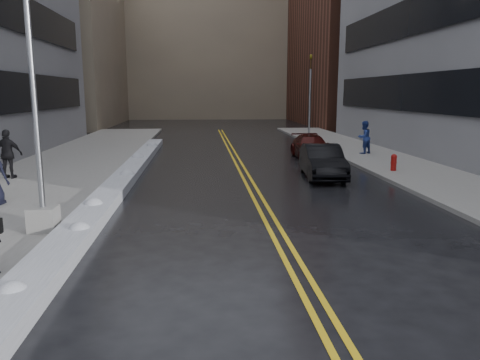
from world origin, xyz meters
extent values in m
plane|color=black|center=(0.00, 0.00, 0.00)|extent=(160.00, 160.00, 0.00)
cube|color=gray|center=(-5.75, 10.00, 0.07)|extent=(5.50, 50.00, 0.15)
cube|color=gray|center=(10.00, 10.00, 0.07)|extent=(4.00, 50.00, 0.15)
cube|color=gold|center=(2.35, 10.00, 0.00)|extent=(0.12, 50.00, 0.01)
cube|color=gold|center=(2.65, 10.00, 0.00)|extent=(0.12, 50.00, 0.01)
cube|color=silver|center=(-2.45, 8.00, 0.17)|extent=(0.90, 30.00, 0.34)
cube|color=gray|center=(-15.50, 44.00, 9.00)|extent=(14.00, 22.00, 18.00)
cube|color=gray|center=(2.00, 60.00, 11.00)|extent=(36.00, 16.00, 22.00)
cube|color=gray|center=(-3.30, 2.00, 0.45)|extent=(0.65, 0.65, 0.60)
cylinder|color=gray|center=(-3.30, 2.00, 4.25)|extent=(0.14, 0.14, 7.00)
cylinder|color=maroon|center=(9.00, 10.00, 0.45)|extent=(0.24, 0.24, 0.60)
sphere|color=maroon|center=(9.00, 10.00, 0.75)|extent=(0.26, 0.26, 0.26)
cylinder|color=maroon|center=(9.00, 10.00, 0.50)|extent=(0.25, 0.10, 0.10)
cylinder|color=gray|center=(8.50, 24.00, 2.65)|extent=(0.14, 0.14, 5.00)
imported|color=#594C0C|center=(8.50, 24.00, 5.65)|extent=(0.16, 0.20, 1.00)
imported|color=black|center=(-6.99, 9.48, 1.12)|extent=(1.19, 0.60, 1.94)
imported|color=navy|center=(9.67, 15.72, 1.06)|extent=(1.10, 1.03, 1.81)
imported|color=black|center=(5.64, 9.33, 0.69)|extent=(1.82, 4.30, 1.38)
imported|color=#370A08|center=(6.51, 14.97, 0.62)|extent=(1.90, 4.36, 1.25)
camera|label=1|loc=(0.58, -9.54, 3.52)|focal=35.00mm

